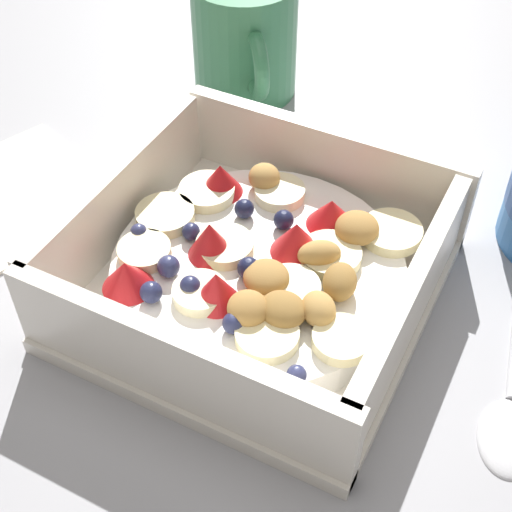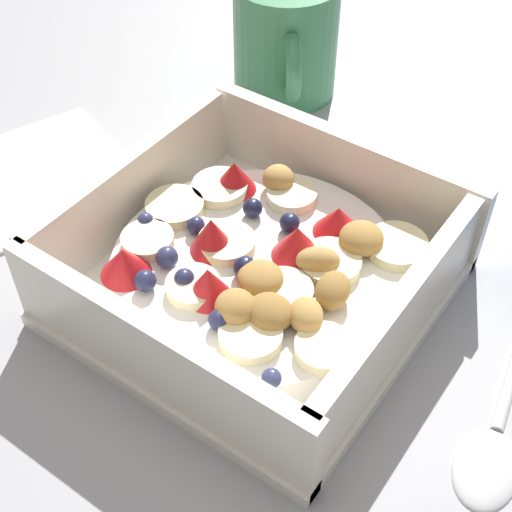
{
  "view_description": "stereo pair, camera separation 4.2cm",
  "coord_description": "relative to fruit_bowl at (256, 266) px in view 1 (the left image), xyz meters",
  "views": [
    {
      "loc": [
        0.13,
        -0.26,
        0.33
      ],
      "look_at": [
        -0.0,
        0.0,
        0.03
      ],
      "focal_mm": 51.86,
      "sensor_mm": 36.0,
      "label": 1
    },
    {
      "loc": [
        0.17,
        -0.24,
        0.33
      ],
      "look_at": [
        -0.0,
        0.0,
        0.03
      ],
      "focal_mm": 51.86,
      "sensor_mm": 36.0,
      "label": 2
    }
  ],
  "objects": [
    {
      "name": "folded_napkin",
      "position": [
        -0.19,
        -0.0,
        -0.02
      ],
      "size": [
        0.16,
        0.16,
        0.01
      ],
      "primitive_type": "cube",
      "rotation": [
        0.0,
        0.0,
        -0.38
      ],
      "color": "silver",
      "rests_on": "ground"
    },
    {
      "name": "coffee_mug",
      "position": [
        -0.11,
        0.19,
        0.02
      ],
      "size": [
        0.09,
        0.1,
        0.09
      ],
      "color": "#3D8456",
      "rests_on": "ground"
    },
    {
      "name": "fruit_bowl",
      "position": [
        0.0,
        0.0,
        0.0
      ],
      "size": [
        0.19,
        0.19,
        0.06
      ],
      "color": "white",
      "rests_on": "ground"
    },
    {
      "name": "ground_plane",
      "position": [
        0.0,
        -0.0,
        -0.02
      ],
      "size": [
        2.4,
        2.4,
        0.0
      ],
      "primitive_type": "plane",
      "color": "#9E9EA3"
    }
  ]
}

